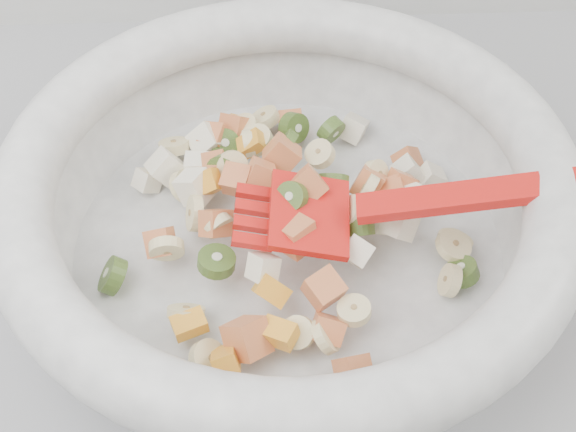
{
  "coord_description": "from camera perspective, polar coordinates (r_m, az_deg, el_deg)",
  "views": [
    {
      "loc": [
        0.07,
        1.02,
        1.38
      ],
      "look_at": [
        0.08,
        1.41,
        0.95
      ],
      "focal_mm": 50.0,
      "sensor_mm": 36.0,
      "label": 1
    }
  ],
  "objects": [
    {
      "name": "mixing_bowl",
      "position": [
        0.58,
        0.02,
        0.95
      ],
      "size": [
        0.47,
        0.41,
        0.12
      ],
      "color": "white",
      "rests_on": "counter"
    }
  ]
}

